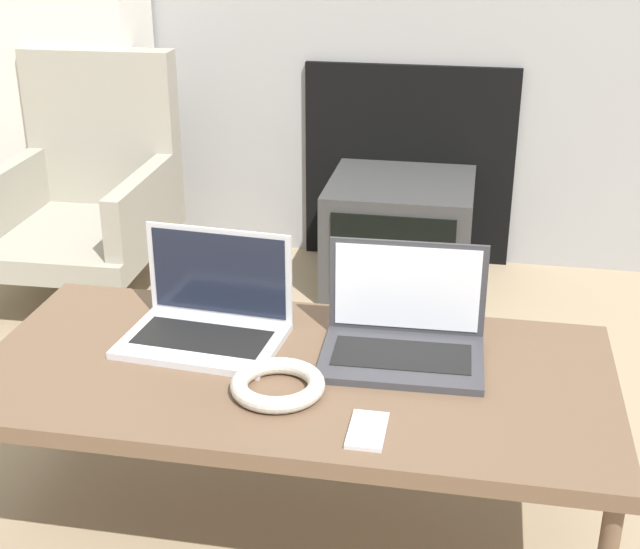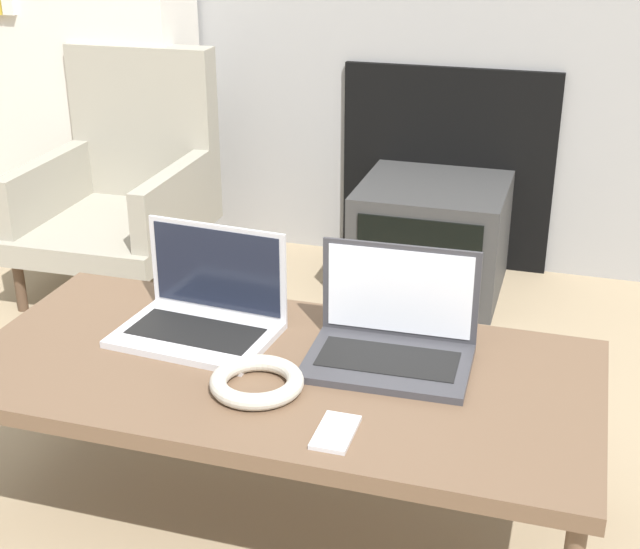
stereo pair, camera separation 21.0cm
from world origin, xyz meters
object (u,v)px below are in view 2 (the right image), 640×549
at_px(laptop_right, 392,336).
at_px(armchair, 127,178).
at_px(laptop_left, 204,310).
at_px(tv, 432,237).
at_px(headphones, 257,382).
at_px(phone, 336,432).

xyz_separation_m(laptop_right, armchair, (-1.20, 1.05, -0.07)).
xyz_separation_m(laptop_left, armchair, (-0.76, 1.05, -0.07)).
xyz_separation_m(laptop_right, tv, (-0.13, 1.25, -0.25)).
relative_size(headphones, armchair, 0.24).
height_order(headphones, phone, headphones).
height_order(phone, tv, phone).
xyz_separation_m(headphones, phone, (0.20, -0.11, -0.01)).
relative_size(laptop_left, tv, 0.73).
bearing_deg(headphones, phone, -29.18).
height_order(laptop_left, phone, laptop_left).
distance_m(laptop_right, tv, 1.28).
distance_m(headphones, phone, 0.22).
bearing_deg(laptop_left, tv, 80.88).
relative_size(headphones, tv, 0.38).
xyz_separation_m(laptop_right, headphones, (-0.23, -0.21, -0.03)).
relative_size(laptop_left, laptop_right, 1.03).
bearing_deg(headphones, laptop_right, 42.67).
bearing_deg(armchair, phone, -51.19).
height_order(laptop_left, headphones, laptop_left).
distance_m(headphones, armchair, 1.59).
xyz_separation_m(headphones, armchair, (-0.97, 1.27, -0.04)).
distance_m(laptop_left, tv, 1.31).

